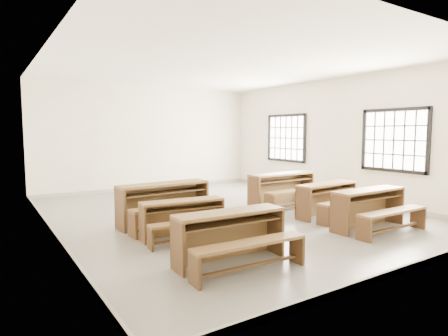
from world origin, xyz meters
TOP-DOWN VIEW (x-y plane):
  - room at (0.09, 0.00)m, footprint 8.50×8.50m
  - desk_set_0 at (-1.66, -2.74)m, footprint 1.63×0.89m
  - desk_set_1 at (-1.64, -1.27)m, footprint 1.49×0.87m
  - desk_set_2 at (-1.53, -0.27)m, footprint 1.86×1.05m
  - desk_set_3 at (1.53, -2.62)m, footprint 1.64×0.85m
  - desk_set_4 at (1.67, -1.50)m, footprint 1.64×0.95m
  - desk_set_5 at (1.62, -0.13)m, footprint 1.79×0.95m

SIDE VIEW (x-z plane):
  - desk_set_1 at x=-1.64m, z-range 0.05..0.69m
  - desk_set_4 at x=1.67m, z-range 0.06..0.77m
  - desk_set_0 at x=-1.66m, z-range 0.06..0.78m
  - desk_set_3 at x=1.53m, z-range 0.06..0.80m
  - desk_set_5 at x=1.62m, z-range 0.07..0.86m
  - desk_set_2 at x=-1.53m, z-range 0.07..0.88m
  - room at x=0.09m, z-range 0.54..3.74m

